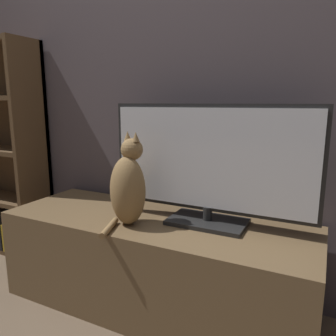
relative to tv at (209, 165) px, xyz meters
name	(u,v)px	position (x,y,z in m)	size (l,w,h in m)	color
wall_back	(181,56)	(-0.26, 0.26, 0.53)	(4.80, 0.05, 2.60)	#564C51
tv_stand	(155,263)	(-0.26, -0.06, -0.53)	(1.58, 0.55, 0.48)	brown
tv	(209,165)	(0.00, 0.00, 0.00)	(1.00, 0.22, 0.57)	black
cat	(129,187)	(-0.34, -0.17, -0.11)	(0.22, 0.31, 0.45)	#997547
bookshelf	(0,163)	(-1.64, 0.12, -0.15)	(0.79, 0.28, 1.45)	brown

